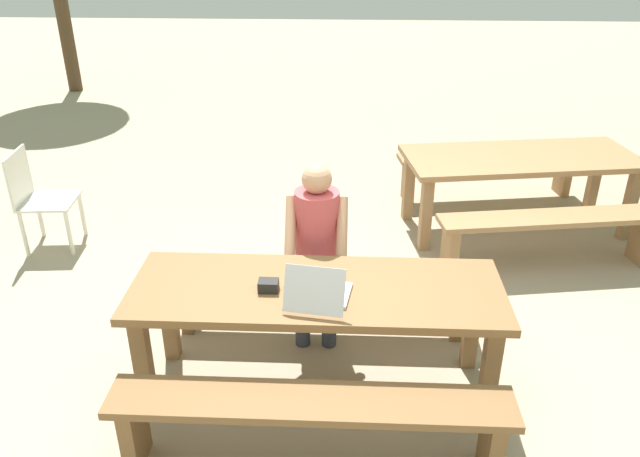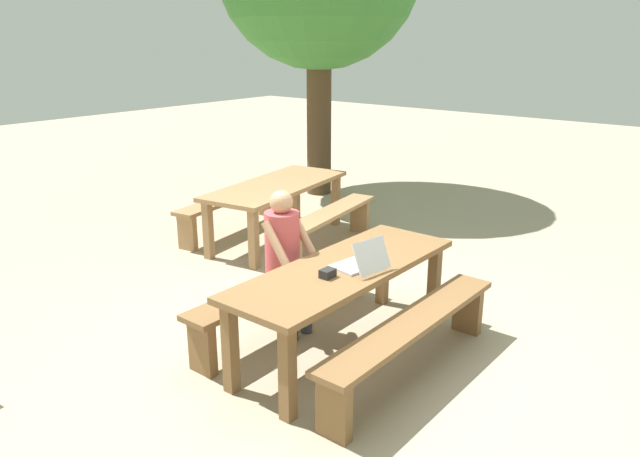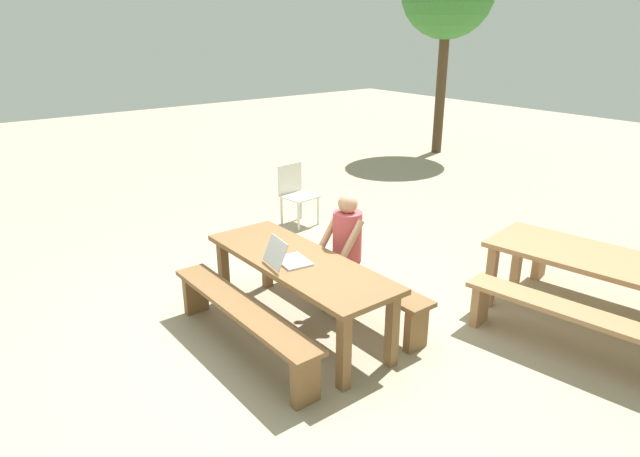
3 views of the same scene
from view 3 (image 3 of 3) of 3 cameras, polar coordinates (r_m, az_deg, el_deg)
ground_plane at (r=5.46m, az=-2.14°, el=-10.31°), size 30.00×30.00×0.00m
picnic_table_front at (r=5.17m, az=-2.24°, el=-4.28°), size 2.14×0.74×0.74m
bench_near at (r=4.99m, az=-8.05°, el=-8.95°), size 2.07×0.30×0.47m
bench_far at (r=5.64m, az=2.95°, el=-5.15°), size 2.07×0.30×0.47m
laptop at (r=5.01m, az=-3.52°, el=-3.03°), size 0.38×0.41×0.26m
small_pouch at (r=5.29m, az=-4.40°, el=-2.08°), size 0.11×0.08×0.06m
person_seated at (r=5.48m, az=2.50°, el=-1.67°), size 0.40×0.40×1.25m
plastic_chair at (r=8.08m, az=-2.51°, el=3.73°), size 0.48×0.48×0.88m
picnic_table_mid at (r=5.88m, az=27.01°, el=-3.54°), size 2.16×1.14×0.72m
bench_mid_south at (r=5.36m, az=24.25°, el=-8.61°), size 1.87×0.58×0.47m
bench_mid_north at (r=6.64m, az=28.48°, el=-3.71°), size 1.87×0.58×0.47m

